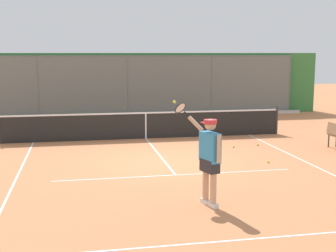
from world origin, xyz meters
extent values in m
plane|color=#C67A4C|center=(0.00, 0.00, 0.00)|extent=(60.00, 60.00, 0.00)
cube|color=white|center=(0.00, 5.80, 0.00)|extent=(7.89, 0.05, 0.01)
cube|color=white|center=(0.00, 1.54, 0.00)|extent=(6.15, 0.05, 0.01)
cube|color=white|center=(-3.95, 1.07, 0.00)|extent=(0.05, 9.46, 0.01)
cube|color=white|center=(3.95, 1.07, 0.00)|extent=(0.05, 9.46, 0.01)
cube|color=white|center=(0.00, -1.06, 0.00)|extent=(0.05, 5.20, 0.01)
cylinder|color=slate|center=(-8.35, -9.51, 1.48)|extent=(0.07, 0.07, 2.96)
cylinder|color=slate|center=(-4.18, -9.51, 1.48)|extent=(0.07, 0.07, 2.96)
cylinder|color=slate|center=(0.00, -9.51, 1.48)|extent=(0.07, 0.07, 2.96)
cylinder|color=slate|center=(4.18, -9.51, 1.48)|extent=(0.07, 0.07, 2.96)
cylinder|color=slate|center=(0.00, -9.51, 2.92)|extent=(16.71, 0.05, 0.05)
cube|color=slate|center=(0.00, -9.51, 1.48)|extent=(16.71, 0.02, 2.96)
cube|color=#387A3D|center=(0.00, -10.16, 1.54)|extent=(19.71, 0.90, 3.07)
cube|color=silver|center=(0.00, -9.33, 0.07)|extent=(17.71, 0.18, 0.15)
cylinder|color=#2D2D2D|center=(-5.06, -3.66, 0.54)|extent=(0.09, 0.09, 1.07)
cube|color=black|center=(0.00, -3.66, 0.46)|extent=(10.04, 0.02, 0.91)
cube|color=white|center=(0.00, -3.66, 0.94)|extent=(10.04, 0.04, 0.05)
cube|color=white|center=(0.00, -3.66, 0.46)|extent=(0.05, 0.04, 0.91)
cube|color=silver|center=(-0.22, 4.12, 0.04)|extent=(0.18, 0.28, 0.09)
cylinder|color=tan|center=(-0.22, 4.12, 0.50)|extent=(0.13, 0.13, 0.82)
cube|color=silver|center=(-0.14, 3.85, 0.04)|extent=(0.18, 0.28, 0.09)
cylinder|color=tan|center=(-0.14, 3.85, 0.50)|extent=(0.13, 0.13, 0.82)
cube|color=#28282D|center=(-0.18, 3.99, 0.83)|extent=(0.34, 0.48, 0.26)
cube|color=#338CC6|center=(-0.18, 3.99, 1.21)|extent=(0.35, 0.55, 0.60)
cylinder|color=tan|center=(-0.27, 4.28, 1.24)|extent=(0.08, 0.08, 0.55)
cylinder|color=tan|center=(0.01, 3.55, 1.63)|extent=(0.29, 0.38, 0.30)
sphere|color=tan|center=(-0.18, 3.99, 1.66)|extent=(0.23, 0.23, 0.23)
cylinder|color=red|center=(-0.18, 3.99, 1.73)|extent=(0.33, 0.33, 0.09)
cube|color=red|center=(-0.14, 3.87, 1.69)|extent=(0.25, 0.25, 0.02)
cylinder|color=black|center=(0.15, 3.34, 1.79)|extent=(0.12, 0.16, 0.13)
torus|color=black|center=(0.25, 3.19, 1.92)|extent=(0.35, 0.32, 0.26)
cylinder|color=silver|center=(0.25, 3.19, 1.92)|extent=(0.28, 0.25, 0.21)
sphere|color=#D6E042|center=(0.35, 3.04, 2.04)|extent=(0.07, 0.07, 0.07)
sphere|color=#CCDB33|center=(-2.59, -1.48, 0.03)|extent=(0.07, 0.07, 0.07)
sphere|color=#C1D138|center=(-3.50, -1.64, 0.03)|extent=(0.07, 0.07, 0.07)
sphere|color=#D6E042|center=(-2.85, 0.75, 0.03)|extent=(0.07, 0.07, 0.07)
cylinder|color=#333338|center=(-5.97, -0.96, 0.22)|extent=(0.04, 0.04, 0.44)
cylinder|color=#333338|center=(-5.69, -0.96, 0.22)|extent=(0.04, 0.04, 0.44)
camera|label=1|loc=(2.39, 12.73, 3.07)|focal=49.54mm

